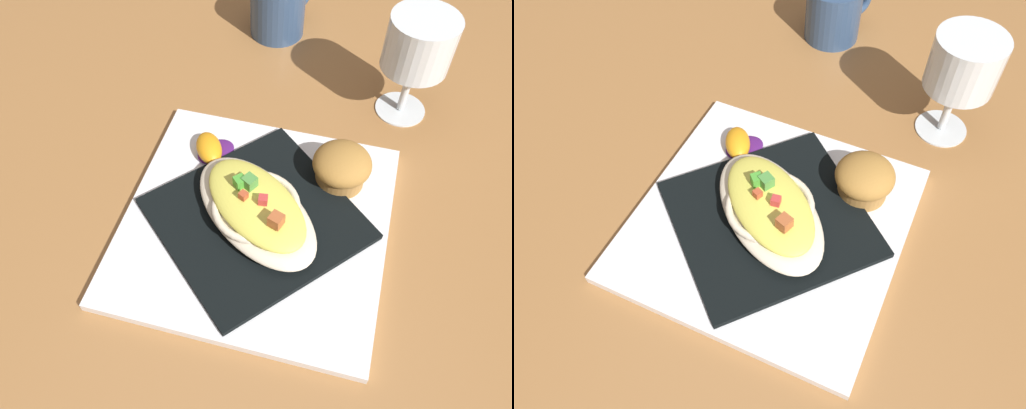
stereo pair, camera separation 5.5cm
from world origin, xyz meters
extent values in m
plane|color=#9D6A3A|center=(0.00, 0.00, 0.00)|extent=(2.60, 2.60, 0.00)
cube|color=white|center=(0.00, 0.00, 0.01)|extent=(0.35, 0.35, 0.01)
cube|color=black|center=(0.00, 0.00, 0.01)|extent=(0.27, 0.27, 0.01)
ellipsoid|color=beige|center=(0.00, 0.00, 0.03)|extent=(0.19, 0.18, 0.02)
torus|color=beige|center=(0.00, 0.00, 0.04)|extent=(0.13, 0.13, 0.01)
ellipsoid|color=#E0D853|center=(0.00, 0.00, 0.04)|extent=(0.16, 0.15, 0.02)
cube|color=#4E9542|center=(-0.02, -0.01, 0.06)|extent=(0.02, 0.02, 0.01)
cube|color=#B55B2F|center=(0.03, 0.02, 0.06)|extent=(0.02, 0.02, 0.01)
cube|color=green|center=(-0.02, -0.02, 0.06)|extent=(0.02, 0.02, 0.01)
cube|color=#C73A38|center=(0.01, 0.01, 0.06)|extent=(0.01, 0.01, 0.01)
cube|color=#BC4D2B|center=(0.00, -0.01, 0.06)|extent=(0.01, 0.01, 0.01)
cylinder|color=#A77538|center=(-0.06, 0.10, 0.02)|extent=(0.06, 0.06, 0.02)
ellipsoid|color=#A87635|center=(-0.06, 0.10, 0.04)|extent=(0.07, 0.07, 0.04)
ellipsoid|color=#4C0F23|center=(-0.06, 0.10, 0.05)|extent=(0.03, 0.03, 0.01)
ellipsoid|color=#4C1A68|center=(-0.10, -0.05, 0.01)|extent=(0.06, 0.06, 0.01)
ellipsoid|color=orange|center=(-0.10, -0.06, 0.02)|extent=(0.06, 0.04, 0.02)
cylinder|color=#324C71|center=(-0.36, 0.02, 0.04)|extent=(0.08, 0.08, 0.08)
cylinder|color=#4C2D14|center=(-0.36, 0.02, 0.03)|extent=(0.07, 0.07, 0.05)
cylinder|color=white|center=(-0.19, 0.19, 0.00)|extent=(0.07, 0.07, 0.00)
cylinder|color=white|center=(-0.19, 0.19, 0.04)|extent=(0.01, 0.01, 0.07)
cylinder|color=white|center=(-0.19, 0.19, 0.11)|extent=(0.08, 0.08, 0.07)
cylinder|color=silver|center=(-0.19, 0.19, 0.09)|extent=(0.07, 0.07, 0.03)
camera|label=1|loc=(0.32, 0.01, 0.49)|focal=36.39mm
camera|label=2|loc=(0.32, 0.06, 0.49)|focal=36.39mm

